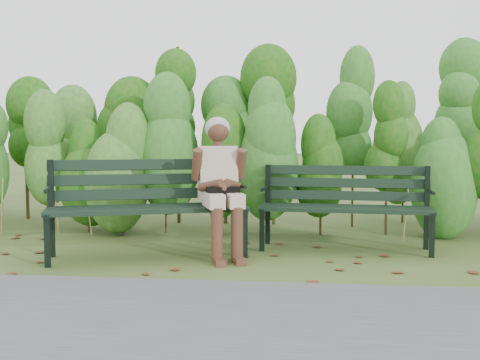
# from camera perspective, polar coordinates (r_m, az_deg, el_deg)

# --- Properties ---
(ground) EXTENTS (80.00, 80.00, 0.00)m
(ground) POSITION_cam_1_polar(r_m,az_deg,el_deg) (5.59, -0.39, -7.96)
(ground) COLOR #34501E
(footpath) EXTENTS (60.00, 2.50, 0.01)m
(footpath) POSITION_cam_1_polar(r_m,az_deg,el_deg) (3.49, -4.70, -15.45)
(footpath) COLOR #474749
(footpath) RESTS_ON ground
(hedge_band) EXTENTS (11.04, 1.67, 2.42)m
(hedge_band) POSITION_cam_1_polar(r_m,az_deg,el_deg) (7.31, 1.29, 4.84)
(hedge_band) COLOR #47381E
(hedge_band) RESTS_ON ground
(leaf_litter) EXTENTS (5.70, 2.25, 0.01)m
(leaf_litter) POSITION_cam_1_polar(r_m,az_deg,el_deg) (5.45, 1.98, -8.24)
(leaf_litter) COLOR #5D2D17
(leaf_litter) RESTS_ON ground
(bench_left) EXTENTS (2.04, 1.24, 0.97)m
(bench_left) POSITION_cam_1_polar(r_m,az_deg,el_deg) (5.72, -9.43, -1.91)
(bench_left) COLOR black
(bench_left) RESTS_ON ground
(bench_right) EXTENTS (1.82, 0.73, 0.89)m
(bench_right) POSITION_cam_1_polar(r_m,az_deg,el_deg) (6.10, 10.64, -2.00)
(bench_right) COLOR black
(bench_right) RESTS_ON ground
(seated_woman) EXTENTS (0.62, 0.86, 1.40)m
(seated_woman) POSITION_cam_1_polar(r_m,az_deg,el_deg) (5.60, -2.02, 0.26)
(seated_woman) COLOR #C8AC98
(seated_woman) RESTS_ON ground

